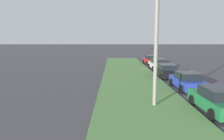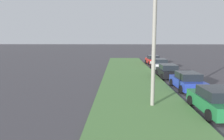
# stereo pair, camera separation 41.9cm
# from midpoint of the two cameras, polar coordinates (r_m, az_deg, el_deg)

# --- Properties ---
(grass_median) EXTENTS (60.00, 6.00, 0.12)m
(grass_median) POSITION_cam_midpoint_polar(r_m,az_deg,el_deg) (16.30, 7.33, -6.59)
(grass_median) COLOR #517F42
(grass_median) RESTS_ON ground
(parked_car_green) EXTENTS (4.34, 2.09, 1.47)m
(parked_car_green) POSITION_cam_midpoint_polar(r_m,az_deg,el_deg) (13.89, 26.20, -7.23)
(parked_car_green) COLOR #1E6B38
(parked_car_green) RESTS_ON ground
(parked_car_blue) EXTENTS (4.36, 2.13, 1.47)m
(parked_car_blue) POSITION_cam_midpoint_polar(r_m,az_deg,el_deg) (19.16, 19.66, -2.76)
(parked_car_blue) COLOR #23389E
(parked_car_blue) RESTS_ON ground
(parked_car_black) EXTENTS (4.32, 2.06, 1.47)m
(parked_car_black) POSITION_cam_midpoint_polar(r_m,az_deg,el_deg) (24.32, 14.83, -0.29)
(parked_car_black) COLOR black
(parked_car_black) RESTS_ON ground
(parked_car_white) EXTENTS (4.35, 2.11, 1.47)m
(parked_car_white) POSITION_cam_midpoint_polar(r_m,az_deg,el_deg) (30.48, 12.68, 1.47)
(parked_car_white) COLOR silver
(parked_car_white) RESTS_ON ground
(parked_car_red) EXTENTS (4.39, 2.19, 1.47)m
(parked_car_red) POSITION_cam_midpoint_polar(r_m,az_deg,el_deg) (36.32, 10.97, 2.59)
(parked_car_red) COLOR red
(parked_car_red) RESTS_ON ground
(streetlight) EXTENTS (0.68, 2.87, 7.50)m
(streetlight) POSITION_cam_midpoint_polar(r_m,az_deg,el_deg) (13.46, 13.30, 8.75)
(streetlight) COLOR gray
(streetlight) RESTS_ON ground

